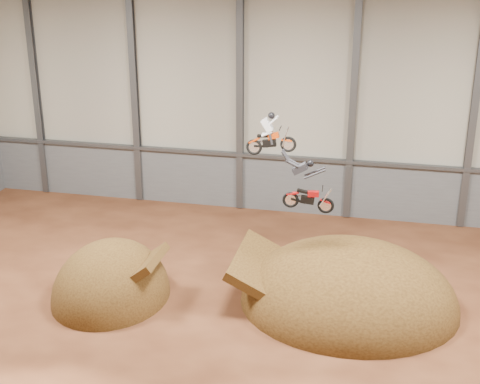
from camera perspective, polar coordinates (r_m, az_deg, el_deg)
name	(u,v)px	position (r m, az deg, el deg)	size (l,w,h in m)	color
floor	(240,343)	(28.75, 0.04, -12.73)	(40.00, 40.00, 0.00)	#432011
back_wall	(296,101)	(39.78, 4.80, 7.75)	(40.00, 0.10, 14.00)	#A9A596
lower_band_back	(293,185)	(41.17, 4.57, 0.58)	(39.80, 0.18, 3.50)	slate
steel_rail	(294,158)	(40.45, 4.61, 2.91)	(39.80, 0.35, 0.20)	#47494F
steel_column_0	(36,89)	(44.94, -17.01, 8.42)	(0.40, 0.36, 13.90)	#47494F
steel_column_1	(135,94)	(42.09, -8.98, 8.29)	(0.40, 0.36, 13.90)	#47494F
steel_column_2	(240,99)	(40.16, 0.01, 7.95)	(0.40, 0.36, 13.90)	#47494F
steel_column_3	(353,105)	(39.29, 9.62, 7.37)	(0.40, 0.36, 13.90)	#47494F
steel_column_4	(474,111)	(39.53, 19.36, 6.58)	(0.40, 0.36, 13.90)	#47494F
takeoff_ramp	(112,296)	(32.65, -10.88, -8.74)	(5.45, 6.28, 5.45)	#36220D
landing_ramp	(348,304)	(31.87, 9.19, -9.40)	(10.05, 8.89, 5.80)	#36220D
fmx_rider_a	(272,131)	(31.82, 2.78, 5.19)	(2.41, 0.92, 2.18)	#BF3807
fmx_rider_b	(308,183)	(29.17, 5.82, 0.80)	(3.01, 0.86, 2.58)	#B10C0E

